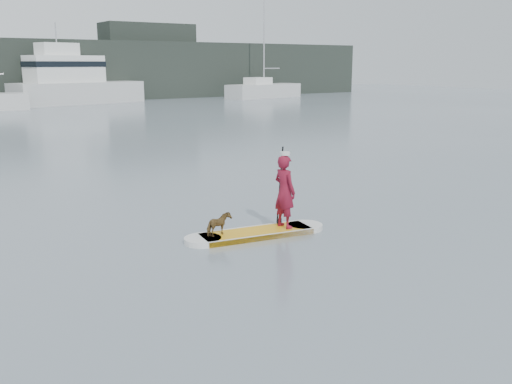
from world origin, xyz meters
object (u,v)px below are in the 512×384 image
paddleboard (256,233)px  motor_yacht_a (72,82)px  sailboat_f (263,89)px  paddler (285,191)px  dog (219,225)px

paddleboard → motor_yacht_a: motor_yacht_a is taller
paddleboard → sailboat_f: sailboat_f is taller
paddler → dog: (-1.56, 0.25, -0.58)m
paddleboard → sailboat_f: (29.42, 42.57, 0.88)m
sailboat_f → motor_yacht_a: sailboat_f is taller
dog → motor_yacht_a: bearing=-27.1°
sailboat_f → dog: bearing=-137.4°
paddleboard → motor_yacht_a: 45.46m
paddleboard → sailboat_f: bearing=64.5°
sailboat_f → paddleboard: bearing=-136.6°
paddler → sailboat_f: size_ratio=0.12×
motor_yacht_a → paddleboard: bearing=-113.4°
paddler → dog: bearing=75.1°
dog → sailboat_f: (30.29, 42.43, 0.58)m
paddleboard → paddler: paddler is taller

